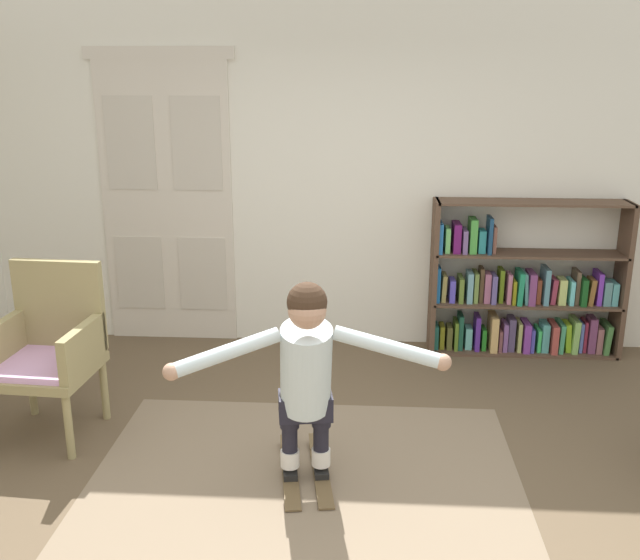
{
  "coord_description": "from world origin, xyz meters",
  "views": [
    {
      "loc": [
        0.22,
        -3.31,
        2.3
      ],
      "look_at": [
        -0.05,
        0.86,
        1.05
      ],
      "focal_mm": 40.28,
      "sensor_mm": 36.0,
      "label": 1
    }
  ],
  "objects_px": {
    "bookshelf": "(522,294)",
    "skis_pair": "(305,470)",
    "person_skier": "(306,367)",
    "wicker_chair": "(48,347)"
  },
  "relations": [
    {
      "from": "wicker_chair",
      "to": "person_skier",
      "type": "bearing_deg",
      "value": -18.77
    },
    {
      "from": "bookshelf",
      "to": "skis_pair",
      "type": "xyz_separation_m",
      "value": [
        -1.62,
        -2.0,
        -0.48
      ]
    },
    {
      "from": "wicker_chair",
      "to": "skis_pair",
      "type": "xyz_separation_m",
      "value": [
        1.68,
        -0.44,
        -0.56
      ]
    },
    {
      "from": "wicker_chair",
      "to": "skis_pair",
      "type": "bearing_deg",
      "value": -14.74
    },
    {
      "from": "bookshelf",
      "to": "skis_pair",
      "type": "bearing_deg",
      "value": -128.89
    },
    {
      "from": "wicker_chair",
      "to": "skis_pair",
      "type": "relative_size",
      "value": 1.44
    },
    {
      "from": "skis_pair",
      "to": "person_skier",
      "type": "height_order",
      "value": "person_skier"
    },
    {
      "from": "bookshelf",
      "to": "wicker_chair",
      "type": "relative_size",
      "value": 1.41
    },
    {
      "from": "bookshelf",
      "to": "person_skier",
      "type": "xyz_separation_m",
      "value": [
        -1.59,
        -2.14,
        0.23
      ]
    },
    {
      "from": "wicker_chair",
      "to": "bookshelf",
      "type": "bearing_deg",
      "value": 25.37
    }
  ]
}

